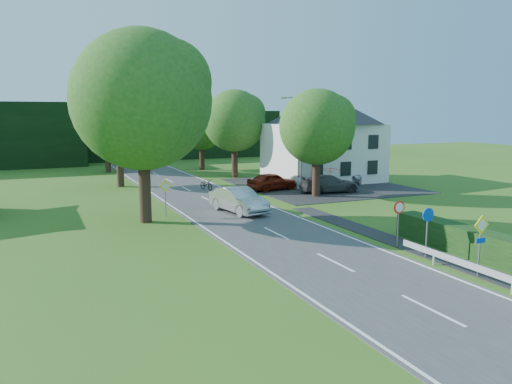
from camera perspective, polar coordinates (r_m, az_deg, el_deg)
name	(u,v)px	position (r m, az deg, el deg)	size (l,w,h in m)	color
road	(261,226)	(29.66, 0.59, -3.93)	(7.00, 80.00, 0.04)	#3E3E41
parking_pad	(321,186)	(46.52, 7.41, 0.73)	(14.00, 16.00, 0.04)	black
line_edge_left	(209,231)	(28.49, -5.38, -4.45)	(0.12, 80.00, 0.01)	white
line_edge_right	(309,221)	(31.11, 6.06, -3.32)	(0.12, 80.00, 0.01)	white
line_centre	(261,226)	(29.65, 0.59, -3.88)	(0.12, 80.00, 0.01)	white
tree_main	(143,127)	(30.89, -12.82, 7.23)	(9.40, 9.40, 11.64)	#205218
tree_left_far	(119,140)	(46.88, -15.39, 5.80)	(7.00, 7.00, 8.58)	#205218
tree_right_far	(235,134)	(51.94, -2.47, 6.67)	(7.40, 7.40, 9.09)	#205218
tree_left_back	(107,137)	(58.83, -16.68, 6.08)	(6.60, 6.60, 8.07)	#205218
tree_right_back	(202,138)	(59.17, -6.23, 6.17)	(6.20, 6.20, 7.56)	#205218
tree_right_mid	(317,143)	(40.03, 6.96, 5.55)	(7.00, 7.00, 8.58)	#205218
treeline_right	(181,135)	(75.08, -8.52, 6.50)	(30.00, 5.00, 7.00)	black
house_white	(323,136)	(49.70, 7.69, 6.33)	(10.60, 8.40, 8.60)	white
streetlight	(300,140)	(41.53, 5.02, 5.95)	(2.03, 0.18, 8.00)	gray
sign_priority_right	(481,235)	(22.21, 24.31, -4.45)	(0.78, 0.09, 2.59)	gray
sign_roundabout	(428,223)	(24.27, 19.02, -3.35)	(0.64, 0.08, 2.37)	gray
sign_speed_limit	(399,213)	(25.71, 16.01, -2.31)	(0.64, 0.11, 2.37)	gray
sign_priority_left	(165,191)	(32.54, -10.32, 0.13)	(0.78, 0.09, 2.44)	gray
moving_car	(238,200)	(33.51, -2.02, -0.92)	(1.79, 5.13, 1.69)	#B2B3B7
motorcycle	(206,184)	(43.67, -5.69, 0.89)	(0.64, 1.83, 0.96)	black
parked_car_red	(272,181)	(43.28, 1.83, 1.23)	(1.81, 4.49, 1.53)	maroon
parked_car_grey	(329,184)	(42.51, 8.36, 0.97)	(2.07, 5.10, 1.48)	#424347
parked_car_silver_b	(357,175)	(49.34, 11.49, 1.87)	(2.11, 4.57, 1.27)	silver
parasol	(330,179)	(43.56, 8.50, 1.52)	(2.21, 2.25, 2.03)	#A9180D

